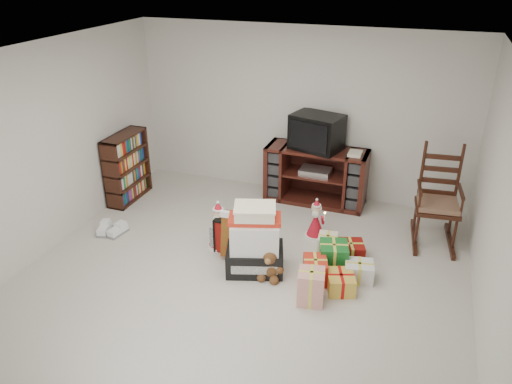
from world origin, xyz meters
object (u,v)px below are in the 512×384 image
rocking_chair (437,208)px  sneaker_pair (111,230)px  bookshelf (127,168)px  crt_television (317,132)px  mrs_claus_figurine (219,230)px  gift_cluster (336,264)px  gift_pile (255,243)px  tv_stand (316,175)px  red_suitcase (230,235)px  teddy_bear (271,265)px  santa_figurine (316,223)px

rocking_chair → sneaker_pair: bearing=-168.2°
bookshelf → crt_television: bearing=17.1°
mrs_claus_figurine → gift_cluster: bearing=-4.9°
gift_pile → sneaker_pair: (-2.08, 0.15, -0.31)m
mrs_claus_figurine → rocking_chair: bearing=23.5°
tv_stand → rocking_chair: 1.79m
gift_cluster → gift_pile: bearing=-167.7°
red_suitcase → mrs_claus_figurine: mrs_claus_figurine is taller
tv_stand → sneaker_pair: tv_stand is taller
teddy_bear → sneaker_pair: (-2.30, 0.25, -0.12)m
rocking_chair → red_suitcase: size_ratio=2.47×
gift_pile → teddy_bear: bearing=-39.6°
teddy_bear → mrs_claus_figurine: size_ratio=0.61×
bookshelf → sneaker_pair: bearing=-71.3°
red_suitcase → sneaker_pair: red_suitcase is taller
teddy_bear → gift_pile: bearing=157.8°
bookshelf → gift_cluster: size_ratio=0.82×
crt_television → rocking_chair: bearing=-2.0°
rocking_chair → teddy_bear: 2.32m
mrs_claus_figurine → bookshelf: bearing=155.4°
gift_pile → crt_television: bearing=65.9°
red_suitcase → crt_television: size_ratio=0.67×
tv_stand → teddy_bear: 2.10m
sneaker_pair → crt_television: (2.31, 1.83, 1.04)m
santa_figurine → teddy_bear: bearing=-104.5°
mrs_claus_figurine → santa_figurine: bearing=30.5°
mrs_claus_figurine → sneaker_pair: (-1.49, -0.17, -0.19)m
rocking_chair → teddy_bear: (-1.73, -1.52, -0.28)m
rocking_chair → crt_television: crt_television is taller
tv_stand → mrs_claus_figurine: tv_stand is taller
gift_cluster → crt_television: size_ratio=1.56×
teddy_bear → santa_figurine: bearing=75.5°
gift_cluster → bookshelf: bearing=163.9°
bookshelf → sneaker_pair: size_ratio=2.66×
rocking_chair → crt_television: 1.92m
crt_television → gift_cluster: bearing=-53.4°
rocking_chair → sneaker_pair: rocking_chair is taller
tv_stand → red_suitcase: 1.86m
gift_pile → gift_cluster: bearing=-5.1°
gift_pile → gift_cluster: gift_pile is taller
santa_figurine → crt_television: 1.37m
mrs_claus_figurine → crt_television: 2.03m
bookshelf → rocking_chair: size_ratio=0.77×
red_suitcase → santa_figurine: (0.91, 0.70, -0.02)m
bookshelf → gift_pile: (2.42, -1.17, -0.13)m
sneaker_pair → crt_television: crt_television is taller
teddy_bear → mrs_claus_figurine: mrs_claus_figurine is taller
red_suitcase → mrs_claus_figurine: 0.19m
bookshelf → red_suitcase: size_ratio=1.91×
tv_stand → teddy_bear: tv_stand is taller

